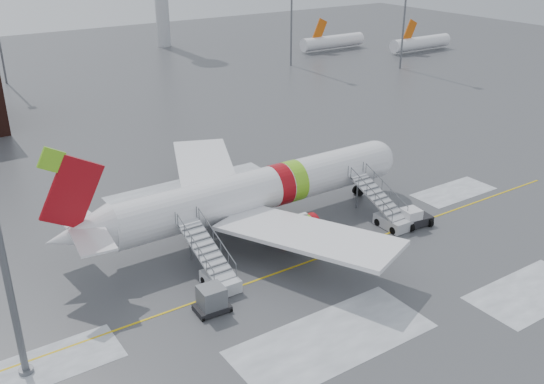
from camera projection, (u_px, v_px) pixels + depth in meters
ground at (313, 253)px, 51.24m from camera, size 260.00×260.00×0.00m
airliner at (251, 193)px, 54.29m from camera, size 35.03×32.97×11.18m
airstair_fwd at (387, 214)px, 55.74m from camera, size 2.05×7.70×3.48m
airstair_aft at (215, 271)px, 46.53m from camera, size 2.05×7.70×3.48m
pushback_tug at (414, 218)px, 55.55m from camera, size 3.24×2.58×1.75m
uld_container at (212, 300)px, 43.15m from camera, size 2.51×1.89×1.99m
distant_aircraft at (362, 53)px, 131.72m from camera, size 35.00×18.00×8.00m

